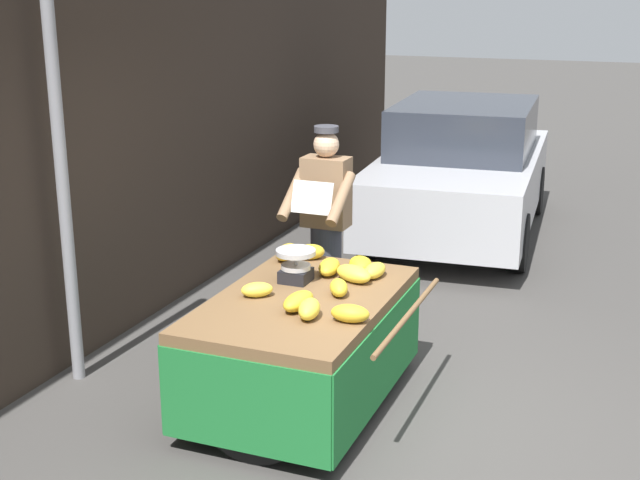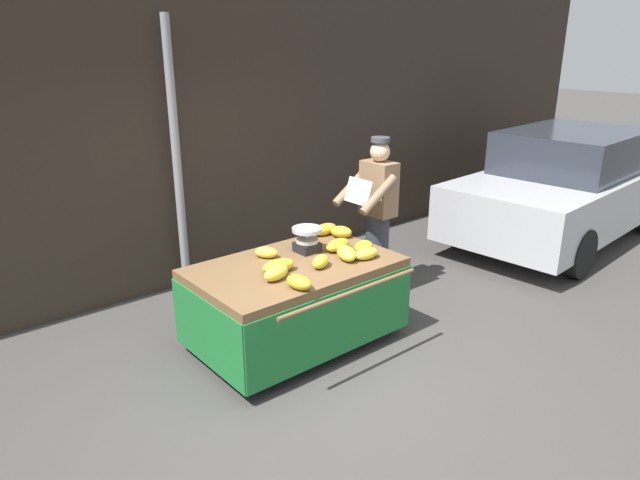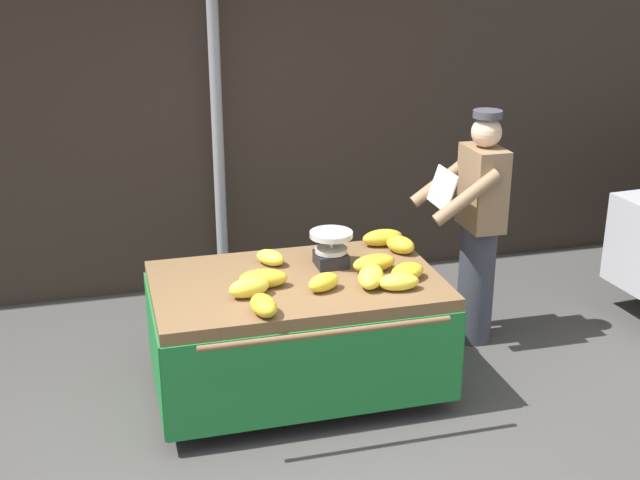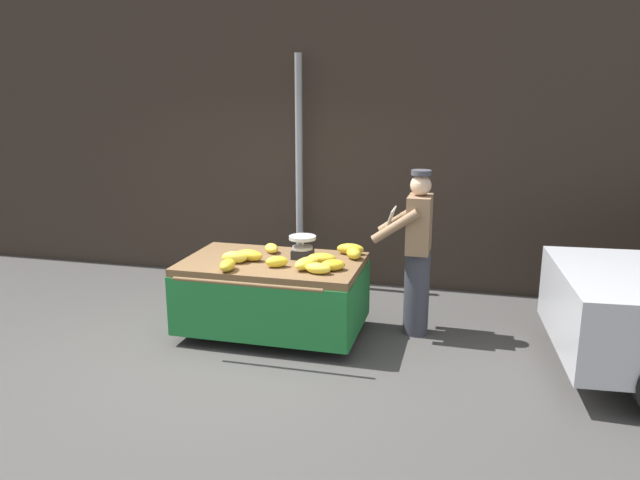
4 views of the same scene
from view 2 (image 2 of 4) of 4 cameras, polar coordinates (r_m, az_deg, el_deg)
name	(u,v)px [view 2 (image 2 of 4)]	position (r m, az deg, el deg)	size (l,w,h in m)	color
ground_plane	(329,387)	(4.78, 0.92, -14.46)	(60.00, 60.00, 0.00)	#423F3D
back_wall	(157,93)	(6.34, -15.97, 13.98)	(16.00, 0.24, 4.29)	#332821
street_pole	(177,163)	(6.16, -14.12, 7.52)	(0.09, 0.09, 2.91)	gray
banana_cart	(295,285)	(5.12, -2.50, -4.53)	(1.82, 1.33, 0.80)	brown
weighing_scale	(307,240)	(5.28, -1.30, 0.03)	(0.28, 0.28, 0.24)	black
banana_bunch_0	(341,232)	(5.69, 2.13, 0.82)	(0.14, 0.22, 0.12)	gold
banana_bunch_1	(364,247)	(5.31, 4.39, -0.67)	(0.16, 0.24, 0.10)	gold
banana_bunch_2	(338,245)	(5.33, 1.80, -0.50)	(0.15, 0.29, 0.11)	gold
banana_bunch_3	(321,261)	(4.93, 0.07, -2.16)	(0.12, 0.22, 0.11)	yellow
banana_bunch_4	(325,229)	(5.76, 0.51, 1.08)	(0.13, 0.29, 0.12)	gold
banana_bunch_5	(346,253)	(5.12, 2.65, -1.32)	(0.16, 0.30, 0.12)	yellow
banana_bunch_6	(276,273)	(4.69, -4.40, -3.30)	(0.13, 0.25, 0.12)	yellow
banana_bunch_7	(266,252)	(5.18, -5.40, -1.24)	(0.13, 0.22, 0.10)	yellow
banana_bunch_8	(366,254)	(5.14, 4.64, -1.36)	(0.13, 0.25, 0.10)	yellow
banana_bunch_9	(299,282)	(4.52, -2.11, -4.23)	(0.14, 0.25, 0.11)	gold
banana_bunch_10	(279,266)	(4.85, -4.17, -2.59)	(0.15, 0.30, 0.12)	gold
vendor_person	(377,215)	(6.18, 5.70, 2.46)	(0.58, 0.51, 1.71)	#383842
parked_car	(565,186)	(8.61, 23.31, 4.96)	(4.02, 1.99, 1.51)	#BCBCC1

